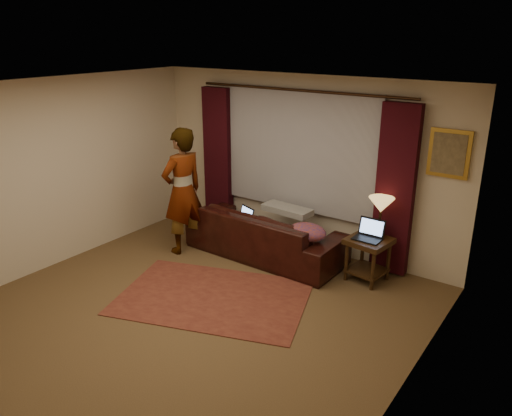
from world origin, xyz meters
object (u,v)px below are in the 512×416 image
(laptop_sofa, at_px, (241,216))
(end_table, at_px, (368,259))
(sofa, at_px, (265,225))
(person, at_px, (183,191))
(tiffany_lamp, at_px, (380,217))
(laptop_table, at_px, (368,230))

(laptop_sofa, bearing_deg, end_table, 29.32)
(sofa, distance_m, person, 1.31)
(person, bearing_deg, sofa, 127.28)
(sofa, distance_m, tiffany_lamp, 1.68)
(sofa, relative_size, tiffany_lamp, 4.44)
(person, bearing_deg, end_table, 115.25)
(laptop_table, bearing_deg, sofa, -175.58)
(laptop_sofa, height_order, tiffany_lamp, tiffany_lamp)
(laptop_sofa, xyz_separation_m, person, (-0.75, -0.41, 0.35))
(sofa, xyz_separation_m, end_table, (1.55, 0.14, -0.18))
(sofa, bearing_deg, end_table, -173.46)
(sofa, height_order, laptop_sofa, sofa)
(tiffany_lamp, distance_m, laptop_table, 0.26)
(laptop_sofa, relative_size, person, 0.18)
(laptop_sofa, xyz_separation_m, tiffany_lamp, (1.96, 0.45, 0.27))
(sofa, xyz_separation_m, laptop_table, (1.54, 0.10, 0.25))
(end_table, bearing_deg, laptop_table, -105.30)
(laptop_sofa, distance_m, tiffany_lamp, 2.03)
(end_table, xyz_separation_m, person, (-2.64, -0.69, 0.64))
(tiffany_lamp, distance_m, person, 2.84)
(end_table, xyz_separation_m, tiffany_lamp, (0.06, 0.17, 0.57))
(person, bearing_deg, laptop_sofa, 129.39)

